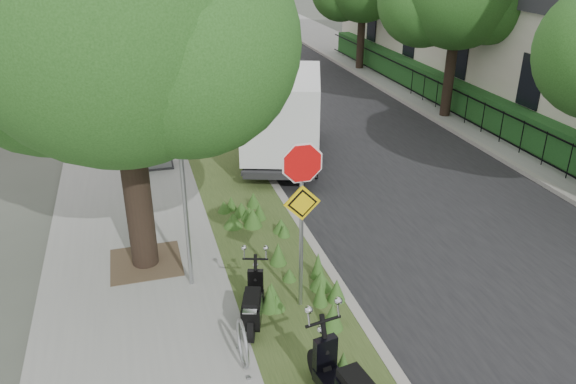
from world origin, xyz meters
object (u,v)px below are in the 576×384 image
object	(u,v)px
sign_assembly	(302,194)
utility_cabinet	(153,145)
box_truck	(283,111)
scooter_near	(253,309)

from	to	relation	value
sign_assembly	utility_cabinet	world-z (taller)	sign_assembly
box_truck	utility_cabinet	world-z (taller)	box_truck
box_truck	utility_cabinet	bearing A→B (deg)	177.39
sign_assembly	box_truck	world-z (taller)	sign_assembly
sign_assembly	utility_cabinet	xyz separation A→B (m)	(-2.07, 7.35, -1.55)
scooter_near	utility_cabinet	size ratio (longest dim) A/B	1.07
sign_assembly	scooter_near	world-z (taller)	sign_assembly
scooter_near	box_truck	xyz separation A→B (m)	(2.64, 7.52, 1.01)
scooter_near	utility_cabinet	distance (m)	7.78
scooter_near	utility_cabinet	world-z (taller)	utility_cabinet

